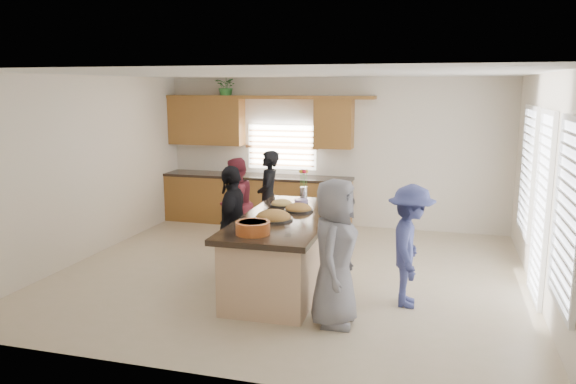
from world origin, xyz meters
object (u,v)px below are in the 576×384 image
(island, at_px, (286,253))
(woman_right_back, at_px, (410,246))
(woman_left_back, at_px, (268,197))
(woman_right_front, at_px, (335,253))
(woman_left_front, at_px, (233,224))
(salad_bowl, at_px, (253,227))
(woman_left_mid, at_px, (236,204))

(island, xyz_separation_m, woman_right_back, (1.63, -0.25, 0.29))
(woman_left_back, relative_size, woman_right_front, 0.95)
(island, distance_m, woman_left_front, 0.82)
(island, distance_m, woman_right_back, 1.67)
(salad_bowl, relative_size, woman_left_back, 0.25)
(woman_right_front, bearing_deg, woman_left_mid, 40.82)
(island, distance_m, woman_left_back, 2.17)
(woman_right_front, bearing_deg, woman_right_back, -43.87)
(woman_left_front, bearing_deg, woman_left_mid, -167.61)
(woman_left_back, bearing_deg, woman_right_back, 35.43)
(island, xyz_separation_m, woman_left_front, (-0.75, -0.02, 0.35))
(salad_bowl, relative_size, woman_right_front, 0.24)
(salad_bowl, distance_m, woman_left_back, 3.03)
(woman_left_back, bearing_deg, woman_left_front, -9.53)
(salad_bowl, bearing_deg, woman_left_back, 104.38)
(woman_right_back, distance_m, woman_right_front, 1.10)
(salad_bowl, relative_size, woman_right_back, 0.27)
(salad_bowl, bearing_deg, island, 82.84)
(woman_left_back, xyz_separation_m, woman_right_front, (1.73, -2.99, 0.04))
(woman_left_mid, height_order, woman_left_front, woman_left_front)
(woman_left_mid, xyz_separation_m, woman_right_front, (2.13, -2.50, 0.08))
(salad_bowl, distance_m, woman_right_front, 1.00)
(woman_left_back, bearing_deg, salad_bowl, 1.25)
(island, height_order, woman_left_back, woman_left_back)
(woman_left_front, xyz_separation_m, woman_right_front, (1.60, -1.02, 0.03))
(island, relative_size, woman_right_back, 1.82)
(woman_right_back, bearing_deg, island, 79.10)
(woman_left_back, distance_m, woman_left_front, 1.98)
(woman_left_back, relative_size, woman_left_mid, 1.05)
(island, bearing_deg, woman_left_back, 113.02)
(woman_left_back, distance_m, woman_right_back, 3.33)
(salad_bowl, xyz_separation_m, woman_right_front, (0.98, -0.07, -0.20))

